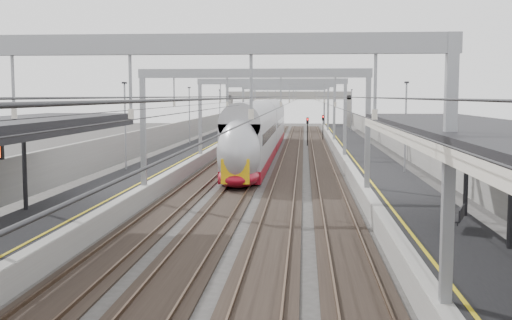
% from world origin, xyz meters
% --- Properties ---
extents(platform_left, '(4.00, 120.00, 1.00)m').
position_xyz_m(platform_left, '(-8.00, 45.00, 0.50)').
color(platform_left, black).
rests_on(platform_left, ground).
extents(platform_right, '(4.00, 120.00, 1.00)m').
position_xyz_m(platform_right, '(8.00, 45.00, 0.50)').
color(platform_right, black).
rests_on(platform_right, ground).
extents(tracks, '(11.40, 140.00, 0.20)m').
position_xyz_m(tracks, '(0.00, 45.00, 0.05)').
color(tracks, black).
rests_on(tracks, ground).
extents(overhead_line, '(13.00, 140.00, 6.60)m').
position_xyz_m(overhead_line, '(0.00, 51.62, 6.14)').
color(overhead_line, gray).
rests_on(overhead_line, platform_left).
extents(canopy_right, '(4.40, 30.00, 4.24)m').
position_xyz_m(canopy_right, '(8.03, 2.99, 5.09)').
color(canopy_right, black).
rests_on(canopy_right, platform_right).
extents(overbridge, '(22.00, 2.20, 6.90)m').
position_xyz_m(overbridge, '(0.00, 100.00, 5.31)').
color(overbridge, gray).
rests_on(overbridge, ground).
extents(wall_left, '(0.30, 120.00, 3.20)m').
position_xyz_m(wall_left, '(-11.20, 45.00, 1.60)').
color(wall_left, gray).
rests_on(wall_left, ground).
extents(wall_right, '(0.30, 120.00, 3.20)m').
position_xyz_m(wall_right, '(11.20, 45.00, 1.60)').
color(wall_right, gray).
rests_on(wall_right, ground).
extents(train, '(2.87, 52.28, 4.53)m').
position_xyz_m(train, '(-1.50, 50.36, 2.21)').
color(train, maroon).
rests_on(train, ground).
extents(bench, '(0.98, 1.75, 0.88)m').
position_xyz_m(bench, '(8.73, 10.99, 1.53)').
color(bench, black).
rests_on(bench, platform_right).
extents(signal_green, '(0.32, 0.32, 3.48)m').
position_xyz_m(signal_green, '(-5.20, 66.09, 2.42)').
color(signal_green, black).
rests_on(signal_green, ground).
extents(signal_red_near, '(0.32, 0.32, 3.48)m').
position_xyz_m(signal_red_near, '(3.20, 65.50, 2.42)').
color(signal_red_near, black).
rests_on(signal_red_near, ground).
extents(signal_red_far, '(0.32, 0.32, 3.48)m').
position_xyz_m(signal_red_far, '(5.40, 75.77, 2.42)').
color(signal_red_far, black).
rests_on(signal_red_far, ground).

